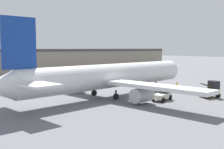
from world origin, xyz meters
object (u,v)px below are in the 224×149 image
at_px(airplane, 108,76).
at_px(ground_crew_worker, 177,87).
at_px(belt_loader_truck, 211,90).
at_px(baggage_tug, 163,94).

bearing_deg(airplane, ground_crew_worker, -23.83).
height_order(ground_crew_worker, belt_loader_truck, belt_loader_truck).
distance_m(airplane, baggage_tug, 8.86).
xyz_separation_m(ground_crew_worker, baggage_tug, (-7.42, -3.19, -0.05)).
bearing_deg(ground_crew_worker, baggage_tug, -11.43).
bearing_deg(airplane, baggage_tug, -62.54).
relative_size(airplane, ground_crew_worker, 22.00).
height_order(ground_crew_worker, baggage_tug, baggage_tug).
distance_m(airplane, ground_crew_worker, 12.93).
bearing_deg(baggage_tug, belt_loader_truck, -37.82).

